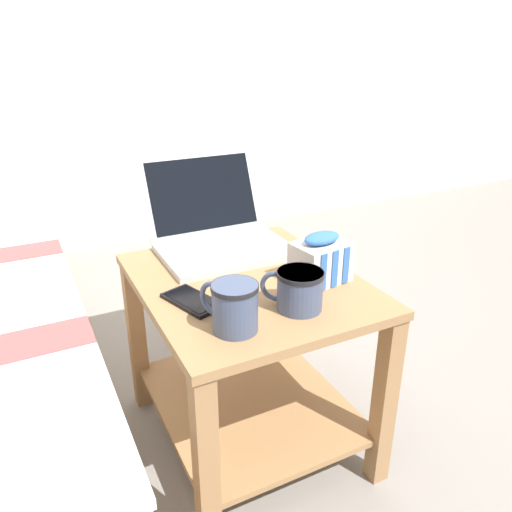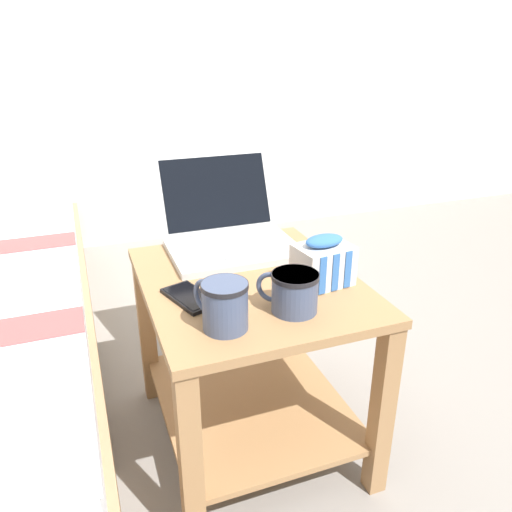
% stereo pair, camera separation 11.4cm
% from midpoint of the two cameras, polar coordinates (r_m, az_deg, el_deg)
% --- Properties ---
extents(ground_plane, '(8.00, 8.00, 0.00)m').
position_cam_midpoint_polar(ground_plane, '(1.49, -3.15, -19.81)').
color(ground_plane, gray).
extents(bedside_table, '(0.50, 0.60, 0.48)m').
position_cam_midpoint_polar(bedside_table, '(1.29, -3.46, -9.69)').
color(bedside_table, '#997047').
rests_on(bedside_table, ground_plane).
extents(laptop, '(0.34, 0.34, 0.24)m').
position_cam_midpoint_polar(laptop, '(1.38, -6.72, 2.78)').
color(laptop, '#B7BABC').
rests_on(laptop, bedside_table).
extents(mug_front_left, '(0.12, 0.11, 0.09)m').
position_cam_midpoint_polar(mug_front_left, '(1.06, 1.84, -3.75)').
color(mug_front_left, '#3F4C6B').
rests_on(mug_front_left, bedside_table).
extents(mug_front_right, '(0.09, 0.13, 0.10)m').
position_cam_midpoint_polar(mug_front_right, '(0.99, -5.88, -5.63)').
color(mug_front_right, '#3F4C6B').
rests_on(mug_front_right, bedside_table).
extents(snack_bag, '(0.14, 0.11, 0.12)m').
position_cam_midpoint_polar(snack_bag, '(1.19, 4.71, -0.44)').
color(snack_bag, silver).
rests_on(snack_bag, bedside_table).
extents(cell_phone, '(0.11, 0.16, 0.01)m').
position_cam_midpoint_polar(cell_phone, '(1.12, -10.21, -5.11)').
color(cell_phone, black).
rests_on(cell_phone, bedside_table).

